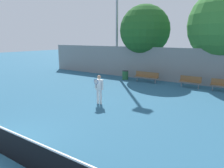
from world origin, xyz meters
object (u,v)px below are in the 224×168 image
object	(u,v)px
tennis_player	(99,88)
trash_bin	(125,75)
bench_courtside_near	(147,76)
bench_courtside_far	(224,84)
bench_adjacent_court	(190,81)
tree_dark_dense	(145,30)
light_pole_far_right	(117,4)

from	to	relation	value
tennis_player	trash_bin	size ratio (longest dim) A/B	2.05
bench_courtside_near	trash_bin	size ratio (longest dim) A/B	2.63
bench_courtside_far	bench_adjacent_court	bearing A→B (deg)	-179.99
bench_courtside_far	trash_bin	bearing A→B (deg)	-179.95
bench_courtside_near	tree_dark_dense	bearing A→B (deg)	122.31
tennis_player	light_pole_far_right	bearing A→B (deg)	116.55
tree_dark_dense	trash_bin	bearing A→B (deg)	-105.68
light_pole_far_right	tree_dark_dense	bearing A→B (deg)	18.14
tennis_player	bench_adjacent_court	size ratio (longest dim) A/B	1.04
bench_courtside_near	light_pole_far_right	bearing A→B (deg)	160.08
bench_adjacent_court	light_pole_far_right	xyz separation A→B (m)	(-7.83, 1.50, 6.37)
bench_courtside_near	light_pole_far_right	xyz separation A→B (m)	(-4.12, 1.49, 6.36)
trash_bin	light_pole_far_right	bearing A→B (deg)	142.67
tennis_player	light_pole_far_right	distance (m)	11.72
bench_adjacent_court	tree_dark_dense	bearing A→B (deg)	155.59
light_pole_far_right	trash_bin	distance (m)	6.96
bench_courtside_far	tree_dark_dense	distance (m)	8.79
bench_adjacent_court	trash_bin	size ratio (longest dim) A/B	1.96
tennis_player	bench_courtside_near	xyz separation A→B (m)	(-0.66, 7.39, -0.40)
bench_courtside_near	trash_bin	bearing A→B (deg)	-179.78
bench_courtside_far	trash_bin	xyz separation A→B (m)	(-8.17, -0.01, -0.14)
bench_courtside_far	trash_bin	size ratio (longest dim) A/B	2.07
bench_courtside_near	light_pole_far_right	size ratio (longest dim) A/B	0.19
bench_adjacent_court	trash_bin	world-z (taller)	bench_adjacent_court
bench_adjacent_court	light_pole_far_right	bearing A→B (deg)	169.19
bench_courtside_far	tennis_player	bearing A→B (deg)	-125.90
bench_courtside_far	tree_dark_dense	world-z (taller)	tree_dark_dense
tennis_player	bench_courtside_near	bearing A→B (deg)	93.36
bench_courtside_near	trash_bin	world-z (taller)	bench_courtside_near
tennis_player	tree_dark_dense	world-z (taller)	tree_dark_dense
bench_adjacent_court	light_pole_far_right	world-z (taller)	light_pole_far_right
light_pole_far_right	tree_dark_dense	size ratio (longest dim) A/B	1.68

